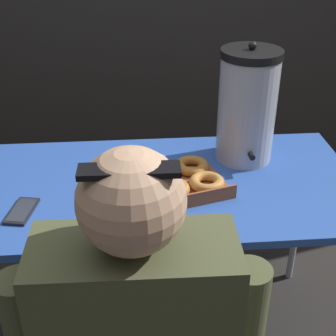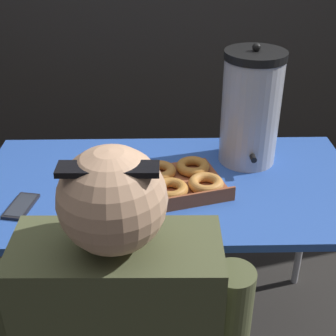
% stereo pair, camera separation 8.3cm
% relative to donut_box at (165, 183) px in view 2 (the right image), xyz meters
% --- Properties ---
extents(ground_plane, '(12.00, 12.00, 0.00)m').
position_rel_donut_box_xyz_m(ground_plane, '(0.02, 0.04, -0.80)').
color(ground_plane, '#2D2B28').
extents(folding_table, '(1.35, 0.70, 0.78)m').
position_rel_donut_box_xyz_m(folding_table, '(0.02, 0.04, -0.08)').
color(folding_table, '#2D56B2').
rests_on(folding_table, ground).
extents(donut_box, '(0.47, 0.38, 0.05)m').
position_rel_donut_box_xyz_m(donut_box, '(0.00, 0.00, 0.00)').
color(donut_box, brown).
rests_on(donut_box, folding_table).
extents(coffee_urn, '(0.22, 0.25, 0.45)m').
position_rel_donut_box_xyz_m(coffee_urn, '(0.32, 0.21, 0.19)').
color(coffee_urn, '#B7B7BC').
rests_on(coffee_urn, folding_table).
extents(cell_phone, '(0.10, 0.16, 0.01)m').
position_rel_donut_box_xyz_m(cell_phone, '(-0.47, -0.10, -0.02)').
color(cell_phone, black).
rests_on(cell_phone, folding_table).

